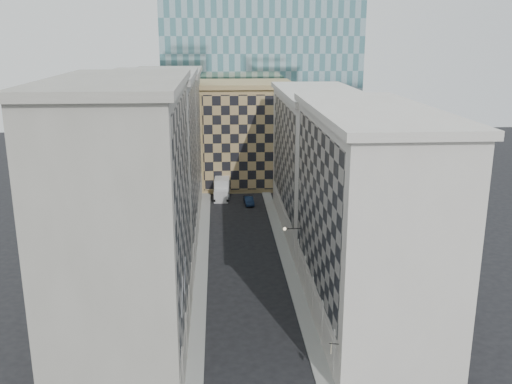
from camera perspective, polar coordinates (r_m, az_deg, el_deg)
name	(u,v)px	position (r m, az deg, el deg)	size (l,w,h in m)	color
sidewalk_west	(202,262)	(70.79, -5.43, -6.95)	(1.50, 100.00, 0.15)	gray
sidewalk_east	(287,259)	(71.22, 3.11, -6.75)	(1.50, 100.00, 0.15)	gray
bldg_left_a	(126,220)	(49.48, -12.86, -2.79)	(10.80, 22.80, 23.70)	gray
bldg_left_b	(154,168)	(70.64, -10.17, 2.42)	(10.80, 22.80, 22.70)	gray
bldg_left_c	(169,140)	(92.19, -8.72, 5.21)	(10.80, 22.80, 21.70)	gray
bldg_right_a	(366,217)	(54.88, 10.98, -2.51)	(10.80, 26.80, 20.70)	beige
bldg_right_b	(318,161)	(80.49, 6.19, 3.10)	(10.80, 28.80, 19.70)	beige
tan_block	(245,134)	(104.91, -1.06, 5.86)	(16.80, 14.80, 18.80)	#9E8B54
church_tower	(232,34)	(117.45, -2.46, 15.46)	(7.20, 7.20, 51.50)	#2A2520
flagpoles_left	(183,285)	(45.67, -7.26, -9.25)	(0.10, 6.33, 2.33)	gray
bracket_lamp	(286,229)	(63.38, 3.05, -3.70)	(1.98, 0.36, 0.36)	black
box_truck	(222,190)	(97.13, -3.44, 0.21)	(2.79, 6.17, 3.32)	beige
dark_car	(249,201)	(93.49, -0.72, -0.87)	(1.39, 3.99, 1.31)	#0F1D37
shop_sign	(331,348)	(45.64, 7.56, -15.18)	(0.72, 0.63, 0.71)	black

